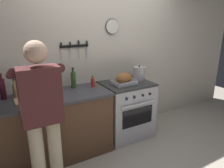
{
  "coord_description": "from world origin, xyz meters",
  "views": [
    {
      "loc": [
        -1.49,
        -1.54,
        1.82
      ],
      "look_at": [
        -0.12,
        0.85,
        0.97
      ],
      "focal_mm": 32.74,
      "sensor_mm": 36.0,
      "label": 1
    }
  ],
  "objects_px": {
    "person_cook": "(42,113)",
    "bottle_soy_sauce": "(20,92)",
    "bottle_hot_sauce": "(93,82)",
    "bottle_vinegar": "(15,91)",
    "cutting_board": "(31,100)",
    "bottle_wine_red": "(2,88)",
    "roasting_pan": "(124,79)",
    "stock_pot": "(139,73)",
    "stove": "(126,109)",
    "bottle_dish_soap": "(58,83)",
    "bottle_olive_oil": "(73,79)"
  },
  "relations": [
    {
      "from": "bottle_vinegar",
      "to": "bottle_dish_soap",
      "type": "bearing_deg",
      "value": 8.55
    },
    {
      "from": "cutting_board",
      "to": "bottle_dish_soap",
      "type": "xyz_separation_m",
      "value": [
        0.4,
        0.22,
        0.09
      ]
    },
    {
      "from": "stove",
      "to": "bottle_vinegar",
      "type": "relative_size",
      "value": 3.53
    },
    {
      "from": "bottle_olive_oil",
      "to": "bottle_dish_soap",
      "type": "height_order",
      "value": "bottle_olive_oil"
    },
    {
      "from": "roasting_pan",
      "to": "stock_pot",
      "type": "bearing_deg",
      "value": 18.48
    },
    {
      "from": "bottle_dish_soap",
      "to": "bottle_wine_red",
      "type": "bearing_deg",
      "value": -179.17
    },
    {
      "from": "stock_pot",
      "to": "bottle_vinegar",
      "type": "bearing_deg",
      "value": 179.06
    },
    {
      "from": "cutting_board",
      "to": "bottle_olive_oil",
      "type": "xyz_separation_m",
      "value": [
        0.62,
        0.22,
        0.11
      ]
    },
    {
      "from": "cutting_board",
      "to": "bottle_soy_sauce",
      "type": "relative_size",
      "value": 2.04
    },
    {
      "from": "stock_pot",
      "to": "bottle_vinegar",
      "type": "height_order",
      "value": "bottle_vinegar"
    },
    {
      "from": "person_cook",
      "to": "bottle_vinegar",
      "type": "distance_m",
      "value": 0.7
    },
    {
      "from": "roasting_pan",
      "to": "bottle_vinegar",
      "type": "relative_size",
      "value": 1.38
    },
    {
      "from": "person_cook",
      "to": "bottle_soy_sauce",
      "type": "relative_size",
      "value": 9.43
    },
    {
      "from": "person_cook",
      "to": "stock_pot",
      "type": "xyz_separation_m",
      "value": [
        1.68,
        0.65,
        0.05
      ]
    },
    {
      "from": "bottle_wine_red",
      "to": "bottle_dish_soap",
      "type": "bearing_deg",
      "value": 0.83
    },
    {
      "from": "bottle_soy_sauce",
      "to": "bottle_wine_red",
      "type": "distance_m",
      "value": 0.2
    },
    {
      "from": "stove",
      "to": "stock_pot",
      "type": "bearing_deg",
      "value": 13.34
    },
    {
      "from": "person_cook",
      "to": "bottle_dish_soap",
      "type": "relative_size",
      "value": 7.06
    },
    {
      "from": "bottle_hot_sauce",
      "to": "bottle_soy_sauce",
      "type": "height_order",
      "value": "bottle_soy_sauce"
    },
    {
      "from": "roasting_pan",
      "to": "bottle_dish_soap",
      "type": "xyz_separation_m",
      "value": [
        -0.93,
        0.24,
        0.01
      ]
    },
    {
      "from": "cutting_board",
      "to": "person_cook",
      "type": "bearing_deg",
      "value": -87.35
    },
    {
      "from": "stock_pot",
      "to": "bottle_wine_red",
      "type": "distance_m",
      "value": 1.99
    },
    {
      "from": "bottle_hot_sauce",
      "to": "bottle_wine_red",
      "type": "bearing_deg",
      "value": 175.51
    },
    {
      "from": "bottle_soy_sauce",
      "to": "bottle_dish_soap",
      "type": "xyz_separation_m",
      "value": [
        0.49,
        0.04,
        0.03
      ]
    },
    {
      "from": "bottle_soy_sauce",
      "to": "cutting_board",
      "type": "bearing_deg",
      "value": -64.5
    },
    {
      "from": "bottle_olive_oil",
      "to": "bottle_soy_sauce",
      "type": "height_order",
      "value": "bottle_olive_oil"
    },
    {
      "from": "bottle_dish_soap",
      "to": "stock_pot",
      "type": "bearing_deg",
      "value": -4.98
    },
    {
      "from": "bottle_olive_oil",
      "to": "bottle_soy_sauce",
      "type": "xyz_separation_m",
      "value": [
        -0.71,
        -0.03,
        -0.05
      ]
    },
    {
      "from": "stock_pot",
      "to": "roasting_pan",
      "type": "bearing_deg",
      "value": -161.52
    },
    {
      "from": "stove",
      "to": "roasting_pan",
      "type": "height_order",
      "value": "roasting_pan"
    },
    {
      "from": "stock_pot",
      "to": "bottle_olive_oil",
      "type": "distance_m",
      "value": 1.09
    },
    {
      "from": "stock_pot",
      "to": "cutting_board",
      "type": "relative_size",
      "value": 0.66
    },
    {
      "from": "bottle_dish_soap",
      "to": "bottle_wine_red",
      "type": "distance_m",
      "value": 0.68
    },
    {
      "from": "roasting_pan",
      "to": "bottle_dish_soap",
      "type": "distance_m",
      "value": 0.96
    },
    {
      "from": "person_cook",
      "to": "bottle_soy_sauce",
      "type": "bearing_deg",
      "value": 5.68
    },
    {
      "from": "person_cook",
      "to": "bottle_olive_oil",
      "type": "height_order",
      "value": "person_cook"
    },
    {
      "from": "person_cook",
      "to": "cutting_board",
      "type": "relative_size",
      "value": 4.61
    },
    {
      "from": "bottle_vinegar",
      "to": "person_cook",
      "type": "bearing_deg",
      "value": -75.76
    },
    {
      "from": "person_cook",
      "to": "bottle_wine_red",
      "type": "xyz_separation_m",
      "value": [
        -0.3,
        0.75,
        0.08
      ]
    },
    {
      "from": "bottle_hot_sauce",
      "to": "bottle_vinegar",
      "type": "relative_size",
      "value": 0.66
    },
    {
      "from": "bottle_soy_sauce",
      "to": "bottle_vinegar",
      "type": "distance_m",
      "value": 0.08
    },
    {
      "from": "person_cook",
      "to": "cutting_board",
      "type": "xyz_separation_m",
      "value": [
        -0.02,
        0.54,
        -0.04
      ]
    },
    {
      "from": "stock_pot",
      "to": "bottle_dish_soap",
      "type": "bearing_deg",
      "value": 175.02
    },
    {
      "from": "stock_pot",
      "to": "bottle_olive_oil",
      "type": "bearing_deg",
      "value": 174.37
    },
    {
      "from": "cutting_board",
      "to": "bottle_olive_oil",
      "type": "relative_size",
      "value": 1.22
    },
    {
      "from": "stock_pot",
      "to": "person_cook",
      "type": "bearing_deg",
      "value": -158.93
    },
    {
      "from": "bottle_dish_soap",
      "to": "stove",
      "type": "bearing_deg",
      "value": -10.08
    },
    {
      "from": "cutting_board",
      "to": "bottle_hot_sauce",
      "type": "xyz_separation_m",
      "value": [
        0.88,
        0.12,
        0.06
      ]
    },
    {
      "from": "bottle_olive_oil",
      "to": "bottle_wine_red",
      "type": "xyz_separation_m",
      "value": [
        -0.9,
        -0.0,
        0.01
      ]
    },
    {
      "from": "bottle_soy_sauce",
      "to": "bottle_wine_red",
      "type": "height_order",
      "value": "bottle_wine_red"
    }
  ]
}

